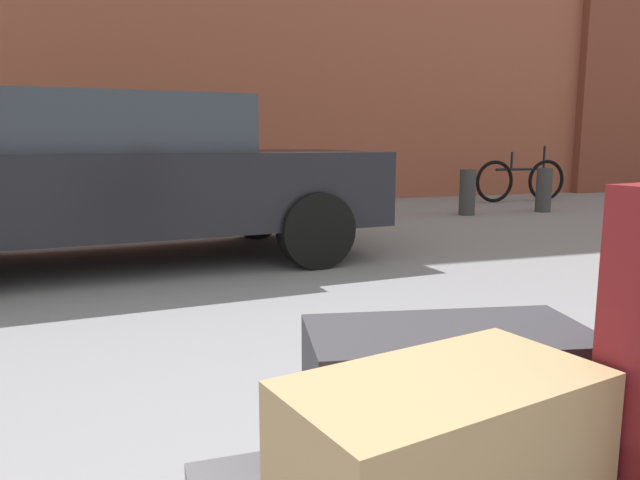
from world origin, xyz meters
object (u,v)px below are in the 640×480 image
Objects in this scene: duffel_bag_tan_front_right at (442,466)px; bollard_kerb_mid at (467,192)px; duffel_bag_charcoal_stacked_top at (447,397)px; bollard_kerb_near at (364,196)px; bicycle_leaning at (521,180)px; bollard_kerb_far at (544,190)px; parked_car at (117,176)px.

duffel_bag_tan_front_right is 0.86× the size of bollard_kerb_mid.
duffel_bag_tan_front_right reaches higher than duffel_bag_charcoal_stacked_top.
duffel_bag_charcoal_stacked_top is 0.95× the size of bollard_kerb_mid.
duffel_bag_charcoal_stacked_top is 6.80m from bollard_kerb_near.
duffel_bag_tan_front_right reaches higher than bollard_kerb_near.
bicycle_leaning is 3.78m from bollard_kerb_near.
bicycle_leaning is 2.71× the size of bollard_kerb_mid.
bollard_kerb_near and bollard_kerb_far have the same top height.
bollard_kerb_near is at bearing 180.00° from bollard_kerb_far.
bollard_kerb_mid is (4.70, 2.06, -0.44)m from parked_car.
bollard_kerb_near is (2.56, 6.62, -0.18)m from duffel_bag_tan_front_right.
parked_car reaches higher than bicycle_leaning.
parked_car is at bearing 109.88° from duffel_bag_charcoal_stacked_top.
bollard_kerb_mid is (-1.93, -1.40, -0.05)m from bicycle_leaning.
bollard_kerb_mid is at bearing 0.00° from bollard_kerb_near.
bicycle_leaning reaches higher than bollard_kerb_near.
duffel_bag_tan_front_right is 4.61m from parked_car.
duffel_bag_tan_front_right is 0.32× the size of bicycle_leaning.
bollard_kerb_mid is at bearing -144.01° from bicycle_leaning.
parked_car is 5.15m from bollard_kerb_mid.
parked_car reaches higher than bollard_kerb_near.
duffel_bag_charcoal_stacked_top is at bearing -127.31° from bicycle_leaning.
duffel_bag_tan_front_right is at bearing -122.06° from bollard_kerb_mid.
duffel_bag_charcoal_stacked_top is 8.28m from bollard_kerb_far.
duffel_bag_tan_front_right is at bearing -129.46° from bollard_kerb_far.
bollard_kerb_far is (5.45, 6.62, -0.18)m from duffel_bag_tan_front_right.
parked_car is at bearing 83.98° from duffel_bag_tan_front_right.
duffel_bag_tan_front_right is 0.86× the size of bollard_kerb_far.
bollard_kerb_far is (5.29, 6.36, -0.17)m from duffel_bag_charcoal_stacked_top.
bollard_kerb_far is at bearing 60.69° from duffel_bag_charcoal_stacked_top.
bollard_kerb_near is 1.00× the size of bollard_kerb_far.
parked_car is (-0.56, 4.57, 0.26)m from duffel_bag_tan_front_right.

